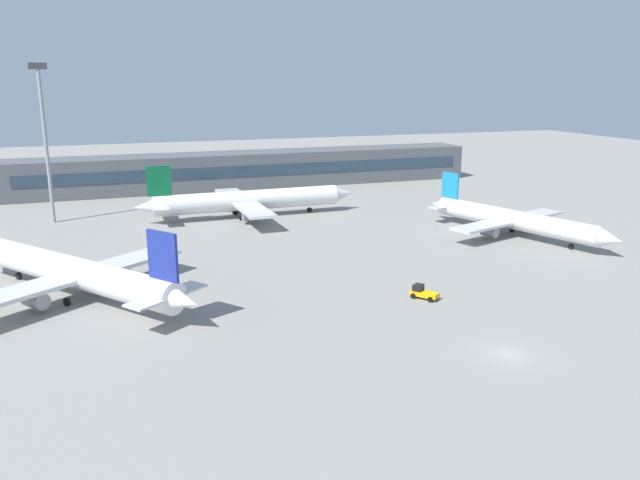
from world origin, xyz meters
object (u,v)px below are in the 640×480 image
Objects in this scene: airplane_far at (249,200)px; airplane_mid at (515,220)px; floodlight_tower_west at (45,134)px; baggage_tug_yellow at (423,292)px; airplane_near at (72,272)px.

airplane_mid is at bearing -38.13° from airplane_far.
floodlight_tower_west reaches higher than airplane_mid.
baggage_tug_yellow is 81.08m from floodlight_tower_west.
airplane_far reaches higher than airplane_mid.
airplane_near is 51.81m from airplane_far.
airplane_far is at bearing 50.51° from airplane_near.
airplane_mid is at bearing 37.18° from baggage_tug_yellow.
airplane_near is 45.31m from baggage_tug_yellow.
baggage_tug_yellow is at bearing -20.65° from airplane_near.
airplane_near is 0.83× the size of airplane_far.
floodlight_tower_west is at bearing 95.51° from airplane_near.
baggage_tug_yellow is 0.13× the size of floodlight_tower_west.
airplane_mid is 1.26× the size of floodlight_tower_west.
airplane_mid reaches higher than baggage_tug_yellow.
airplane_mid is 0.84× the size of airplane_far.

